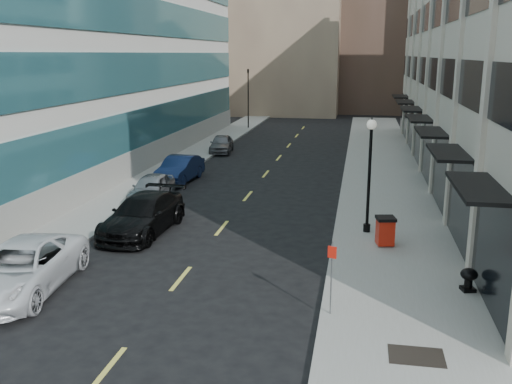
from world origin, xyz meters
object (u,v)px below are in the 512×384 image
(car_silver_sedan, at_px, (151,188))
(urn_planter, at_px, (469,277))
(car_black_pickup, at_px, (143,215))
(sign_post, at_px, (332,267))
(car_grey_sedan, at_px, (221,144))
(traffic_signal, at_px, (248,73))
(trash_bin, at_px, (385,230))
(lamppost, at_px, (370,166))
(car_white_van, at_px, (21,268))
(car_blue_sedan, at_px, (180,169))

(car_silver_sedan, relative_size, urn_planter, 5.53)
(car_black_pickup, distance_m, urn_planter, 13.53)
(sign_post, bearing_deg, car_grey_sedan, 128.64)
(car_silver_sedan, bearing_deg, sign_post, -52.13)
(traffic_signal, distance_m, car_black_pickup, 35.70)
(car_silver_sedan, xyz_separation_m, sign_post, (10.10, -12.16, 0.90))
(traffic_signal, xyz_separation_m, trash_bin, (12.60, -35.52, -4.93))
(car_grey_sedan, relative_size, lamppost, 0.83)
(trash_bin, bearing_deg, car_white_van, -162.95)
(trash_bin, bearing_deg, car_silver_sedan, 143.56)
(traffic_signal, height_order, trash_bin, traffic_signal)
(traffic_signal, distance_m, trash_bin, 38.01)
(trash_bin, bearing_deg, sign_post, -116.69)
(car_silver_sedan, relative_size, sign_post, 1.87)
(car_blue_sedan, bearing_deg, sign_post, -55.42)
(car_grey_sedan, bearing_deg, car_silver_sedan, -96.74)
(car_blue_sedan, bearing_deg, car_white_van, -86.17)
(car_blue_sedan, height_order, trash_bin, car_blue_sedan)
(lamppost, relative_size, urn_planter, 6.49)
(car_silver_sedan, bearing_deg, car_blue_sedan, 88.15)
(traffic_signal, distance_m, car_grey_sedan, 15.33)
(car_black_pickup, height_order, car_grey_sedan, car_black_pickup)
(traffic_signal, distance_m, car_blue_sedan, 25.67)
(car_white_van, distance_m, urn_planter, 14.59)
(car_white_van, relative_size, car_black_pickup, 1.03)
(car_blue_sedan, height_order, lamppost, lamppost)
(urn_planter, bearing_deg, car_blue_sedan, 134.85)
(trash_bin, bearing_deg, urn_planter, -70.36)
(car_silver_sedan, bearing_deg, urn_planter, -35.71)
(lamppost, height_order, urn_planter, lamppost)
(traffic_signal, relative_size, car_silver_sedan, 1.65)
(car_white_van, relative_size, car_grey_sedan, 1.43)
(car_grey_sedan, distance_m, urn_planter, 29.02)
(trash_bin, relative_size, sign_post, 0.52)
(car_white_van, distance_m, sign_post, 10.13)
(traffic_signal, xyz_separation_m, lamppost, (11.90, -33.83, -2.66))
(car_black_pickup, height_order, trash_bin, car_black_pickup)
(car_grey_sedan, relative_size, trash_bin, 3.47)
(trash_bin, xyz_separation_m, sign_post, (-1.80, -6.63, 0.83))
(car_silver_sedan, xyz_separation_m, lamppost, (11.20, -3.83, 2.34))
(car_black_pickup, distance_m, trash_bin, 10.30)
(car_grey_sedan, distance_m, lamppost, 22.49)
(car_black_pickup, bearing_deg, car_blue_sedan, 102.24)
(sign_post, bearing_deg, urn_planter, 48.72)
(car_white_van, relative_size, trash_bin, 4.96)
(car_white_van, bearing_deg, traffic_signal, 85.74)
(car_black_pickup, bearing_deg, traffic_signal, 96.97)
(car_silver_sedan, distance_m, lamppost, 12.07)
(traffic_signal, height_order, car_grey_sedan, traffic_signal)
(traffic_signal, distance_m, car_silver_sedan, 30.42)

